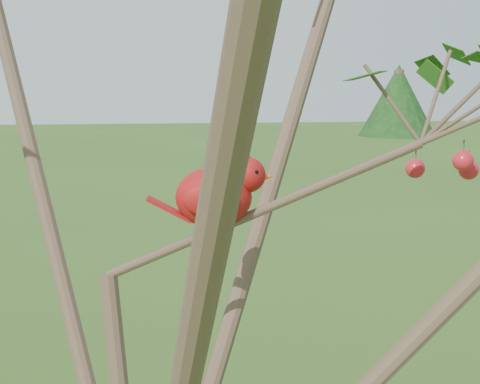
% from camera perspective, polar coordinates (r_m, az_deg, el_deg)
% --- Properties ---
extents(crabapple_tree, '(2.35, 2.05, 2.95)m').
position_cam_1_polar(crabapple_tree, '(1.15, -7.94, -0.43)').
color(crabapple_tree, '#453225').
rests_on(crabapple_tree, ground).
extents(cardinal, '(0.24, 0.13, 0.17)m').
position_cam_1_polar(cardinal, '(1.27, -1.89, -0.18)').
color(cardinal, '#A2170D').
rests_on(cardinal, ground).
extents(distant_trees, '(43.13, 12.18, 3.25)m').
position_cam_1_polar(distant_trees, '(25.24, -16.74, 6.92)').
color(distant_trees, '#453225').
rests_on(distant_trees, ground).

